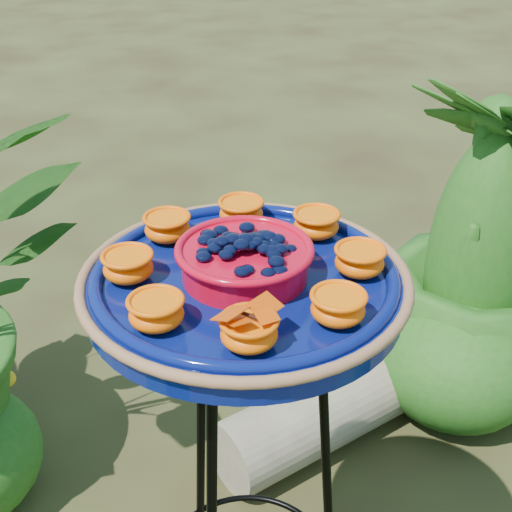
{
  "coord_description": "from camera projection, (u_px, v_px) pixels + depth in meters",
  "views": [
    {
      "loc": [
        -0.37,
        -0.87,
        1.35
      ],
      "look_at": [
        -0.07,
        -0.12,
        0.88
      ],
      "focal_mm": 50.0,
      "sensor_mm": 36.0,
      "label": 1
    }
  ],
  "objects": [
    {
      "name": "tripod_stand",
      "position": [
        247.0,
        475.0,
        1.11
      ],
      "size": [
        0.37,
        0.37,
        0.82
      ],
      "rotation": [
        0.0,
        0.0,
        0.28
      ],
      "color": "black",
      "rests_on": "ground"
    },
    {
      "name": "feeder_dish",
      "position": [
        245.0,
        278.0,
        0.93
      ],
      "size": [
        0.51,
        0.51,
        0.1
      ],
      "rotation": [
        0.0,
        0.0,
        0.28
      ],
      "color": "#071258",
      "rests_on": "tripod_stand"
    },
    {
      "name": "driftwood_log",
      "position": [
        320.0,
        415.0,
        1.81
      ],
      "size": [
        0.59,
        0.31,
        0.19
      ],
      "primitive_type": "cylinder",
      "rotation": [
        0.0,
        1.57,
        0.23
      ],
      "color": "gray",
      "rests_on": "ground"
    },
    {
      "name": "shrub_back_right",
      "position": [
        484.0,
        243.0,
        1.87
      ],
      "size": [
        0.59,
        0.59,
        0.88
      ],
      "primitive_type": "imported",
      "rotation": [
        0.0,
        0.0,
        1.79
      ],
      "color": "#1D5115",
      "rests_on": "ground"
    }
  ]
}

